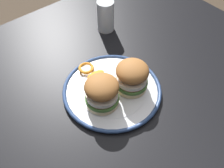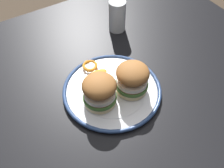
% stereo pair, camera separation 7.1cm
% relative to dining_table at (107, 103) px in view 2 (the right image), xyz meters
% --- Properties ---
extents(dining_table, '(1.35, 1.08, 0.75)m').
position_rel_dining_table_xyz_m(dining_table, '(0.00, 0.00, 0.00)').
color(dining_table, black).
rests_on(dining_table, ground).
extents(dinner_plate, '(0.32, 0.32, 0.02)m').
position_rel_dining_table_xyz_m(dinner_plate, '(0.01, -0.02, 0.10)').
color(dinner_plate, white).
rests_on(dinner_plate, dining_table).
extents(sandwich_half_left, '(0.11, 0.11, 0.10)m').
position_rel_dining_table_xyz_m(sandwich_half_left, '(0.06, -0.06, 0.15)').
color(sandwich_half_left, beige).
rests_on(sandwich_half_left, dinner_plate).
extents(sandwich_half_right, '(0.12, 0.12, 0.10)m').
position_rel_dining_table_xyz_m(sandwich_half_right, '(-0.05, -0.05, 0.15)').
color(sandwich_half_right, beige).
rests_on(sandwich_half_right, dinner_plate).
extents(orange_peel_curled, '(0.05, 0.05, 0.01)m').
position_rel_dining_table_xyz_m(orange_peel_curled, '(-0.01, 0.10, 0.11)').
color(orange_peel_curled, orange).
rests_on(orange_peel_curled, dinner_plate).
extents(orange_peel_strip_long, '(0.07, 0.04, 0.01)m').
position_rel_dining_table_xyz_m(orange_peel_strip_long, '(-0.00, 0.05, 0.11)').
color(orange_peel_strip_long, orange).
rests_on(orange_peel_strip_long, dinner_plate).
extents(drinking_glass, '(0.07, 0.07, 0.12)m').
position_rel_dining_table_xyz_m(drinking_glass, '(0.20, 0.24, 0.14)').
color(drinking_glass, white).
rests_on(drinking_glass, dining_table).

